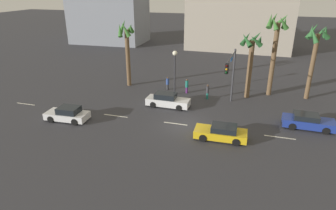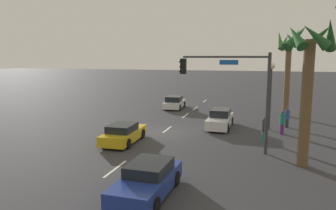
{
  "view_description": "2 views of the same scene",
  "coord_description": "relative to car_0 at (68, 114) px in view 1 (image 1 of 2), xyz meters",
  "views": [
    {
      "loc": [
        5.51,
        -24.0,
        12.2
      ],
      "look_at": [
        -1.51,
        -0.52,
        2.05
      ],
      "focal_mm": 31.28,
      "sensor_mm": 36.0,
      "label": 1
    },
    {
      "loc": [
        22.67,
        6.99,
        5.66
      ],
      "look_at": [
        -1.21,
        -0.02,
        1.9
      ],
      "focal_mm": 34.33,
      "sensor_mm": 36.0,
      "label": 2
    }
  ],
  "objects": [
    {
      "name": "car_2",
      "position": [
        14.65,
        0.49,
        -0.03
      ],
      "size": [
        4.43,
        1.96,
        1.28
      ],
      "color": "gold",
      "rests_on": "ground_plane"
    },
    {
      "name": "building_1",
      "position": [
        -15.08,
        38.81,
        5.6
      ],
      "size": [
        15.89,
        10.75,
        12.46
      ],
      "primitive_type": "cube",
      "rotation": [
        0.0,
        0.0,
        0.04
      ],
      "color": "gray",
      "rests_on": "ground_plane"
    },
    {
      "name": "palm_tree_1",
      "position": [
        22.83,
        12.97,
        5.43
      ],
      "size": [
        2.52,
        2.73,
        8.43
      ],
      "color": "brown",
      "rests_on": "ground_plane"
    },
    {
      "name": "car_3",
      "position": [
        8.22,
        6.07,
        0.05
      ],
      "size": [
        4.64,
        1.82,
        1.47
      ],
      "color": "silver",
      "rests_on": "ground_plane"
    },
    {
      "name": "traffic_signal",
      "position": [
        14.53,
        7.67,
        3.42
      ],
      "size": [
        0.57,
        5.46,
        5.9
      ],
      "color": "#38383D",
      "rests_on": "ground_plane"
    },
    {
      "name": "pedestrian_2",
      "position": [
        11.96,
        9.46,
        0.29
      ],
      "size": [
        0.44,
        0.44,
        1.73
      ],
      "color": "#1E7266",
      "rests_on": "ground_plane"
    },
    {
      "name": "palm_tree_2",
      "position": [
        18.68,
        13.04,
        5.9
      ],
      "size": [
        2.49,
        2.63,
        9.4
      ],
      "color": "brown",
      "rests_on": "ground_plane"
    },
    {
      "name": "ground_plane",
      "position": [
        11.1,
        2.2,
        -0.63
      ],
      "size": [
        220.0,
        220.0,
        0.0
      ],
      "primitive_type": "plane",
      "color": "#333338"
    },
    {
      "name": "pedestrian_0",
      "position": [
        9.25,
        10.74,
        0.3
      ],
      "size": [
        0.48,
        0.48,
        1.76
      ],
      "color": "#59266B",
      "rests_on": "ground_plane"
    },
    {
      "name": "streetlamp",
      "position": [
        7.97,
        9.82,
        3.12
      ],
      "size": [
        0.56,
        0.56,
        5.25
      ],
      "color": "#2D2D33",
      "rests_on": "ground_plane"
    },
    {
      "name": "pedestrian_1",
      "position": [
        6.68,
        11.25,
        0.22
      ],
      "size": [
        0.48,
        0.48,
        1.63
      ],
      "color": "#333338",
      "rests_on": "ground_plane"
    },
    {
      "name": "car_0",
      "position": [
        0.0,
        0.0,
        0.0
      ],
      "size": [
        4.16,
        2.07,
        1.37
      ],
      "color": "silver",
      "rests_on": "ground_plane"
    },
    {
      "name": "lane_stripe_2",
      "position": [
        3.97,
        2.2,
        -0.62
      ],
      "size": [
        2.56,
        0.14,
        0.01
      ],
      "primitive_type": "cube",
      "color": "silver",
      "rests_on": "ground_plane"
    },
    {
      "name": "palm_tree_3",
      "position": [
        16.25,
        11.42,
        4.56
      ],
      "size": [
        2.59,
        2.72,
        7.57
      ],
      "color": "brown",
      "rests_on": "ground_plane"
    },
    {
      "name": "lane_stripe_1",
      "position": [
        -0.72,
        2.2,
        -0.62
      ],
      "size": [
        2.32,
        0.14,
        0.01
      ],
      "primitive_type": "cube",
      "color": "silver",
      "rests_on": "ground_plane"
    },
    {
      "name": "car_1",
      "position": [
        21.94,
        4.84,
        0.0
      ],
      "size": [
        4.48,
        1.96,
        1.35
      ],
      "color": "navy",
      "rests_on": "ground_plane"
    },
    {
      "name": "lane_stripe_0",
      "position": [
        -6.9,
        2.2,
        -0.62
      ],
      "size": [
        2.34,
        0.14,
        0.01
      ],
      "primitive_type": "cube",
      "color": "silver",
      "rests_on": "ground_plane"
    },
    {
      "name": "lane_stripe_3",
      "position": [
        10.18,
        2.2,
        -0.62
      ],
      "size": [
        2.29,
        0.14,
        0.01
      ],
      "primitive_type": "cube",
      "color": "silver",
      "rests_on": "ground_plane"
    },
    {
      "name": "lane_stripe_4",
      "position": [
        19.49,
        2.2,
        -0.62
      ],
      "size": [
        2.59,
        0.14,
        0.01
      ],
      "primitive_type": "cube",
      "color": "silver",
      "rests_on": "ground_plane"
    },
    {
      "name": "palm_tree_0",
      "position": [
        1.33,
        11.44,
        4.9
      ],
      "size": [
        2.28,
        2.49,
        8.29
      ],
      "color": "brown",
      "rests_on": "ground_plane"
    }
  ]
}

